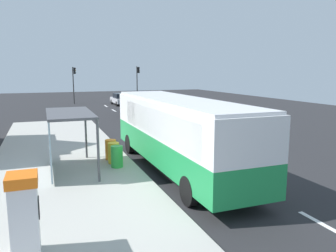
# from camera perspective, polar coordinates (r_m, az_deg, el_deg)

# --- Properties ---
(ground_plane) EXTENTS (56.00, 92.00, 0.04)m
(ground_plane) POSITION_cam_1_polar(r_m,az_deg,el_deg) (27.86, -5.69, 0.35)
(ground_plane) COLOR #262628
(sidewalk_platform) EXTENTS (6.20, 30.00, 0.18)m
(sidewalk_platform) POSITION_cam_1_polar(r_m,az_deg,el_deg) (15.22, -17.41, -7.32)
(sidewalk_platform) COLOR #ADAAA3
(sidewalk_platform) RESTS_ON ground
(lane_stripe_seg_0) EXTENTS (0.16, 2.20, 0.01)m
(lane_stripe_seg_0) POSITION_cam_1_polar(r_m,az_deg,el_deg) (10.78, 25.86, -15.41)
(lane_stripe_seg_0) COLOR silver
(lane_stripe_seg_0) RESTS_ON ground
(lane_stripe_seg_1) EXTENTS (0.16, 2.20, 0.01)m
(lane_stripe_seg_1) POSITION_cam_1_polar(r_m,az_deg,el_deg) (14.39, 11.20, -8.38)
(lane_stripe_seg_1) COLOR silver
(lane_stripe_seg_1) RESTS_ON ground
(lane_stripe_seg_2) EXTENTS (0.16, 2.20, 0.01)m
(lane_stripe_seg_2) POSITION_cam_1_polar(r_m,az_deg,el_deg) (18.65, 3.08, -4.08)
(lane_stripe_seg_2) COLOR silver
(lane_stripe_seg_2) RESTS_ON ground
(lane_stripe_seg_3) EXTENTS (0.16, 2.20, 0.01)m
(lane_stripe_seg_3) POSITION_cam_1_polar(r_m,az_deg,el_deg) (23.21, -1.89, -1.38)
(lane_stripe_seg_3) COLOR silver
(lane_stripe_seg_3) RESTS_ON ground
(lane_stripe_seg_4) EXTENTS (0.16, 2.20, 0.01)m
(lane_stripe_seg_4) POSITION_cam_1_polar(r_m,az_deg,el_deg) (27.92, -5.20, 0.43)
(lane_stripe_seg_4) COLOR silver
(lane_stripe_seg_4) RESTS_ON ground
(lane_stripe_seg_5) EXTENTS (0.16, 2.20, 0.01)m
(lane_stripe_seg_5) POSITION_cam_1_polar(r_m,az_deg,el_deg) (32.72, -7.55, 1.71)
(lane_stripe_seg_5) COLOR silver
(lane_stripe_seg_5) RESTS_ON ground
(lane_stripe_seg_6) EXTENTS (0.16, 2.20, 0.01)m
(lane_stripe_seg_6) POSITION_cam_1_polar(r_m,az_deg,el_deg) (37.57, -9.30, 2.66)
(lane_stripe_seg_6) COLOR silver
(lane_stripe_seg_6) RESTS_ON ground
(lane_stripe_seg_7) EXTENTS (0.16, 2.20, 0.01)m
(lane_stripe_seg_7) POSITION_cam_1_polar(r_m,az_deg,el_deg) (42.45, -10.64, 3.39)
(lane_stripe_seg_7) COLOR silver
(lane_stripe_seg_7) RESTS_ON ground
(bus) EXTENTS (2.62, 11.03, 3.21)m
(bus) POSITION_cam_1_polar(r_m,az_deg,el_deg) (14.41, 1.54, -0.64)
(bus) COLOR #1E8C47
(bus) RESTS_ON ground
(white_van) EXTENTS (2.14, 5.25, 2.30)m
(white_van) POSITION_cam_1_polar(r_m,az_deg,el_deg) (32.70, -4.11, 4.12)
(white_van) COLOR black
(white_van) RESTS_ON ground
(sedan_near) EXTENTS (1.91, 4.43, 1.52)m
(sedan_near) POSITION_cam_1_polar(r_m,az_deg,el_deg) (43.51, -8.18, 4.64)
(sedan_near) COLOR #B7B7BC
(sedan_near) RESTS_ON ground
(ticket_machine) EXTENTS (0.66, 0.76, 1.94)m
(ticket_machine) POSITION_cam_1_polar(r_m,az_deg,el_deg) (8.36, -23.49, -13.85)
(ticket_machine) COLOR silver
(ticket_machine) RESTS_ON sidewalk_platform
(recycling_bin_green) EXTENTS (0.52, 0.52, 0.95)m
(recycling_bin_green) POSITION_cam_1_polar(r_m,az_deg,el_deg) (14.77, -8.80, -5.21)
(recycling_bin_green) COLOR green
(recycling_bin_green) RESTS_ON sidewalk_platform
(recycling_bin_yellow) EXTENTS (0.52, 0.52, 0.95)m
(recycling_bin_yellow) POSITION_cam_1_polar(r_m,az_deg,el_deg) (15.44, -9.34, -4.59)
(recycling_bin_yellow) COLOR yellow
(recycling_bin_yellow) RESTS_ON sidewalk_platform
(recycling_bin_orange) EXTENTS (0.52, 0.52, 0.95)m
(recycling_bin_orange) POSITION_cam_1_polar(r_m,az_deg,el_deg) (16.10, -9.84, -4.01)
(recycling_bin_orange) COLOR orange
(recycling_bin_orange) RESTS_ON sidewalk_platform
(traffic_light_near_side) EXTENTS (0.49, 0.28, 5.00)m
(traffic_light_near_side) POSITION_cam_1_polar(r_m,az_deg,el_deg) (47.12, -5.24, 8.15)
(traffic_light_near_side) COLOR #2D2D2D
(traffic_light_near_side) RESTS_ON ground
(traffic_light_far_side) EXTENTS (0.49, 0.28, 4.90)m
(traffic_light_far_side) POSITION_cam_1_polar(r_m,az_deg,el_deg) (46.39, -15.90, 7.73)
(traffic_light_far_side) COLOR #2D2D2D
(traffic_light_far_side) RESTS_ON ground
(bus_shelter) EXTENTS (1.80, 4.00, 2.50)m
(bus_shelter) POSITION_cam_1_polar(r_m,az_deg,el_deg) (14.41, -17.76, -0.06)
(bus_shelter) COLOR #4C4C51
(bus_shelter) RESTS_ON sidewalk_platform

